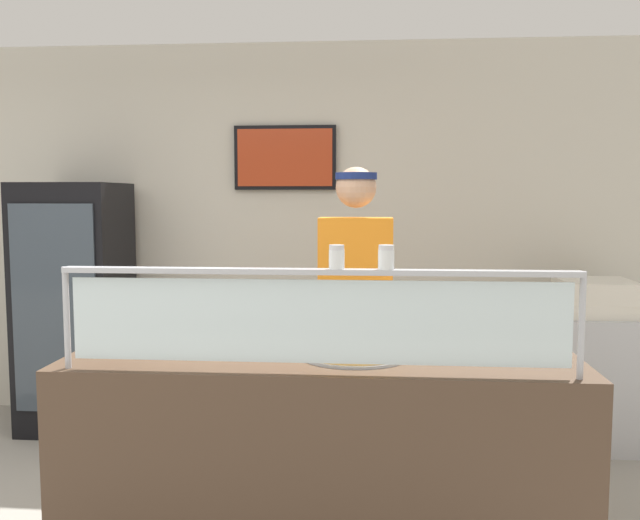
{
  "coord_description": "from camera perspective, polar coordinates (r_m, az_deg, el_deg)",
  "views": [
    {
      "loc": [
        1.27,
        -2.37,
        1.61
      ],
      "look_at": [
        1.05,
        0.38,
        1.35
      ],
      "focal_mm": 37.51,
      "sensor_mm": 36.0,
      "label": 1
    }
  ],
  "objects": [
    {
      "name": "ground_plane",
      "position": [
        3.74,
        1.01,
        -20.01
      ],
      "size": [
        12.0,
        12.0,
        0.0
      ],
      "primitive_type": "plane",
      "color": "gray",
      "rests_on": "ground"
    },
    {
      "name": "pepper_flake_shaker",
      "position": [
        2.44,
        5.66,
        0.1
      ],
      "size": [
        0.06,
        0.06,
        0.09
      ],
      "color": "white",
      "rests_on": "sneeze_guard"
    },
    {
      "name": "sneeze_guard",
      "position": [
        2.48,
        -0.34,
        -3.95
      ],
      "size": [
        1.94,
        0.06,
        0.39
      ],
      "color": "#B2B5BC",
      "rests_on": "serving_counter"
    },
    {
      "name": "pizza_server",
      "position": [
        2.77,
        3.77,
        -7.48
      ],
      "size": [
        0.11,
        0.29,
        0.01
      ],
      "primitive_type": "cube",
      "rotation": [
        0.0,
        0.0,
        0.13
      ],
      "color": "#ADAFB7",
      "rests_on": "pizza_tray"
    },
    {
      "name": "serving_counter",
      "position": [
        2.96,
        0.18,
        -17.11
      ],
      "size": [
        2.12,
        0.7,
        0.95
      ],
      "primitive_type": "cube",
      "color": "#4C3828",
      "rests_on": "ground"
    },
    {
      "name": "drink_fridge",
      "position": [
        4.93,
        -20.16,
        -3.74
      ],
      "size": [
        0.66,
        0.61,
        1.7
      ],
      "color": "black",
      "rests_on": "ground"
    },
    {
      "name": "parmesan_shaker",
      "position": [
        2.45,
        1.43,
        0.12
      ],
      "size": [
        0.06,
        0.06,
        0.09
      ],
      "color": "white",
      "rests_on": "sneeze_guard"
    },
    {
      "name": "worker_figure",
      "position": [
        3.5,
        3.11,
        -4.48
      ],
      "size": [
        0.41,
        0.5,
        1.76
      ],
      "color": "#23232D",
      "rests_on": "ground"
    },
    {
      "name": "pizza_box_stack",
      "position": [
        4.64,
        22.43,
        -2.96
      ],
      "size": [
        0.48,
        0.47,
        0.22
      ],
      "color": "silver",
      "rests_on": "prep_shelf"
    },
    {
      "name": "shop_rear_unit",
      "position": [
        4.87,
        2.09,
        2.46
      ],
      "size": [
        6.52,
        0.13,
        2.7
      ],
      "color": "beige",
      "rests_on": "ground"
    },
    {
      "name": "prep_shelf",
      "position": [
        4.74,
        22.21,
        -9.41
      ],
      "size": [
        0.7,
        0.55,
        0.85
      ],
      "primitive_type": "cube",
      "color": "#B7BABF",
      "rests_on": "ground"
    },
    {
      "name": "pizza_tray",
      "position": [
        2.8,
        2.98,
        -7.82
      ],
      "size": [
        0.46,
        0.46,
        0.04
      ],
      "color": "#9EA0A8",
      "rests_on": "serving_counter"
    }
  ]
}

